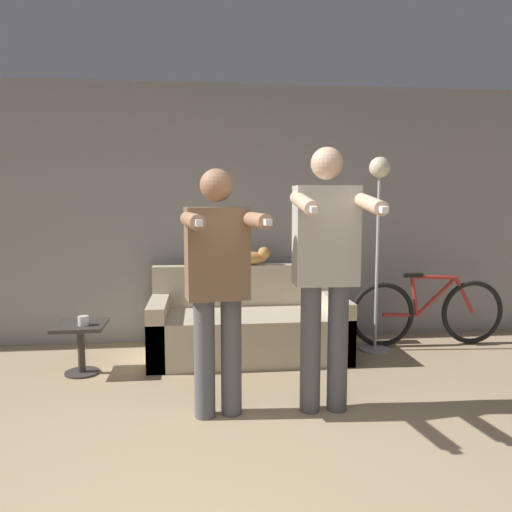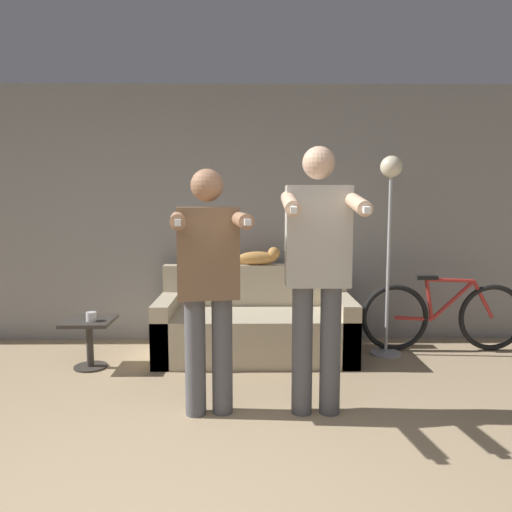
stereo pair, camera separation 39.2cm
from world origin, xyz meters
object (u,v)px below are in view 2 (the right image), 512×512
Objects in this scene: person_right at (318,263)px; side_table at (89,333)px; floor_lamp at (390,211)px; person_left at (208,276)px; cup at (91,317)px; bicycle at (443,316)px; cat at (260,257)px; couch at (255,327)px.

person_right is 4.22× the size of side_table.
person_left is at bearing -139.99° from floor_lamp.
side_table is at bearing 126.03° from cup.
bicycle reaches higher than side_table.
cat reaches higher than bicycle.
bicycle is (1.77, -0.18, -0.55)m from cat.
bicycle is (0.58, 0.12, -1.01)m from floor_lamp.
cat is 0.29× the size of floor_lamp.
cup reaches higher than side_table.
cat is 6.15× the size of cup.
cup is (-1.08, 0.91, -0.49)m from person_left.
person_right is (0.40, -1.30, 0.77)m from couch.
cat is at bearing 174.24° from bicycle.
cup is (-1.40, -0.39, 0.20)m from couch.
person_left is 1.61m from side_table.
bicycle is (1.81, 0.13, 0.07)m from couch.
side_table is at bearing 130.92° from person_left.
cat is (-0.35, 1.60, -0.15)m from person_right.
floor_lamp is 1.17× the size of bicycle.
couch is 20.84× the size of cup.
cat is at bearing 23.38° from side_table.
side_table is (-2.67, -0.35, -1.05)m from floor_lamp.
person_right is 0.97× the size of floor_lamp.
floor_lamp reaches higher than person_right.
person_left is at bearing -40.19° from cup.
bicycle is at bearing 9.09° from cup.
couch is at bearing 107.80° from person_right.
bicycle is at bearing 25.37° from person_left.
floor_lamp is (1.19, -0.30, 0.46)m from cat.
person_right is 3.40× the size of cat.
side_table is 3.29m from bicycle.
person_left reaches higher than cup.
couch is 1.48m from side_table.
floor_lamp is 21.47× the size of cup.
couch is at bearing 15.47° from cup.
floor_lamp is at bearing 58.06° from person_right.
floor_lamp reaches higher than cat.
couch is at bearing 13.17° from side_table.
couch is 0.97× the size of floor_lamp.
person_right reaches higher than cup.
cat is at bearing 103.07° from person_right.
cup is at bearing -171.43° from floor_lamp.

